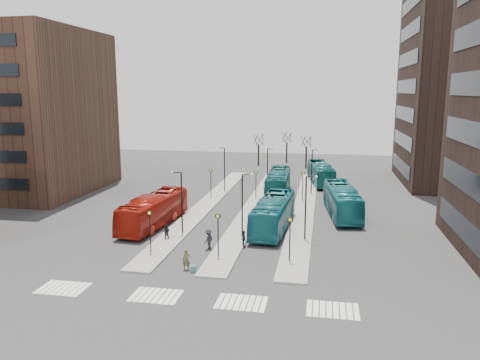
% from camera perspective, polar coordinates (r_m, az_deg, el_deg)
% --- Properties ---
extents(ground, '(160.00, 160.00, 0.00)m').
position_cam_1_polar(ground, '(30.10, -11.09, -16.94)').
color(ground, '#2D2D2F').
rests_on(ground, ground).
extents(island_left, '(2.50, 45.00, 0.15)m').
position_cam_1_polar(island_left, '(58.16, -4.10, -2.95)').
color(island_left, gray).
rests_on(island_left, ground).
extents(island_mid, '(2.50, 45.00, 0.15)m').
position_cam_1_polar(island_mid, '(57.00, 1.76, -3.21)').
color(island_mid, gray).
rests_on(island_mid, ground).
extents(island_right, '(2.50, 45.00, 0.15)m').
position_cam_1_polar(island_right, '(56.46, 7.80, -3.44)').
color(island_right, gray).
rests_on(island_right, ground).
extents(suitcase, '(0.53, 0.47, 0.55)m').
position_cam_1_polar(suitcase, '(37.23, -5.70, -10.72)').
color(suitcase, '#1F1D9F').
rests_on(suitcase, ground).
extents(red_bus, '(3.93, 12.09, 3.31)m').
position_cam_1_polar(red_bus, '(49.58, -10.47, -3.66)').
color(red_bus, '#9C170C').
rests_on(red_bus, ground).
extents(teal_bus_a, '(3.56, 12.17, 3.35)m').
position_cam_1_polar(teal_bus_a, '(47.67, 4.09, -4.07)').
color(teal_bus_a, '#15636C').
rests_on(teal_bus_a, ground).
extents(teal_bus_b, '(3.06, 11.81, 3.27)m').
position_cam_1_polar(teal_bus_b, '(63.80, 4.68, -0.28)').
color(teal_bus_b, '#125C5E').
rests_on(teal_bus_b, ground).
extents(teal_bus_c, '(4.21, 12.33, 3.37)m').
position_cam_1_polar(teal_bus_c, '(54.17, 12.32, -2.46)').
color(teal_bus_c, '#166A70').
rests_on(teal_bus_c, ground).
extents(teal_bus_d, '(4.49, 11.71, 3.18)m').
position_cam_1_polar(teal_bus_d, '(71.78, 9.82, 0.81)').
color(teal_bus_d, '#146461').
rests_on(teal_bus_d, ground).
extents(traveller, '(0.72, 0.58, 1.71)m').
position_cam_1_polar(traveller, '(37.51, -6.56, -9.62)').
color(traveller, brown).
rests_on(traveller, ground).
extents(commuter_a, '(0.82, 0.68, 1.56)m').
position_cam_1_polar(commuter_a, '(44.99, -8.98, -6.28)').
color(commuter_a, black).
rests_on(commuter_a, ground).
extents(commuter_b, '(0.61, 0.97, 1.54)m').
position_cam_1_polar(commuter_b, '(42.48, 0.46, -7.19)').
color(commuter_b, black).
rests_on(commuter_b, ground).
extents(commuter_c, '(1.05, 1.34, 1.83)m').
position_cam_1_polar(commuter_c, '(42.05, -3.86, -7.21)').
color(commuter_c, black).
rests_on(commuter_c, ground).
extents(crosswalk_stripes, '(22.35, 2.40, 0.01)m').
position_cam_1_polar(crosswalk_stripes, '(32.97, -5.58, -14.19)').
color(crosswalk_stripes, silver).
rests_on(crosswalk_stripes, ground).
extents(office_block, '(25.00, 20.12, 22.00)m').
position_cam_1_polar(office_block, '(73.45, -26.92, 7.42)').
color(office_block, '#482E21').
rests_on(office_block, ground).
extents(tower_far, '(20.12, 20.00, 30.00)m').
position_cam_1_polar(tower_far, '(77.84, 27.04, 10.49)').
color(tower_far, '#2E1F19').
rests_on(tower_far, ground).
extents(sign_poles, '(12.45, 22.12, 3.65)m').
position_cam_1_polar(sign_poles, '(49.80, 0.13, -2.52)').
color(sign_poles, black).
rests_on(sign_poles, ground).
extents(lamp_posts, '(14.04, 20.24, 6.12)m').
position_cam_1_polar(lamp_posts, '(54.22, 2.14, -0.15)').
color(lamp_posts, black).
rests_on(lamp_posts, ground).
extents(bare_trees, '(10.97, 8.14, 5.90)m').
position_cam_1_polar(bare_trees, '(88.39, 5.33, 3.54)').
color(bare_trees, black).
rests_on(bare_trees, ground).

